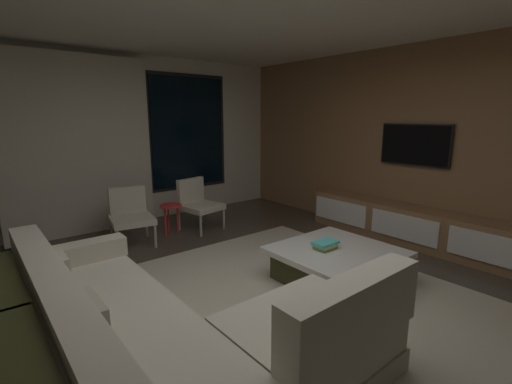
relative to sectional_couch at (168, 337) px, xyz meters
The scene contains 12 objects.
floor 1.02m from the sectional_couch, ahead, with size 9.20×9.20×0.00m, color #473D33.
back_wall_with_window 4.02m from the sectional_couch, 76.55° to the left, with size 6.60×0.30×2.70m.
media_wall 4.16m from the sectional_couch, ahead, with size 0.12×7.80×2.70m.
area_rug 1.34m from the sectional_couch, ahead, with size 3.20×3.80×0.01m, color beige.
sectional_couch is the anchor object (origin of this frame).
coffee_table 2.03m from the sectional_couch, ahead, with size 1.16×1.16×0.36m.
book_stack_on_coffee_table 1.95m from the sectional_couch, ahead, with size 0.27×0.18×0.09m.
accent_chair_near_window 3.30m from the sectional_couch, 56.35° to the left, with size 0.64×0.65×0.78m.
accent_chair_by_curtain 2.84m from the sectional_couch, 74.28° to the left, with size 0.63×0.64×0.78m.
side_stool 3.04m from the sectional_couch, 63.38° to the left, with size 0.32×0.32×0.46m.
media_console 3.74m from the sectional_couch, ahead, with size 0.46×3.10×0.52m.
mounted_tv 4.08m from the sectional_couch, ahead, with size 0.05×0.97×0.56m.
Camera 1 is at (-1.86, -2.18, 1.73)m, focal length 25.10 mm.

